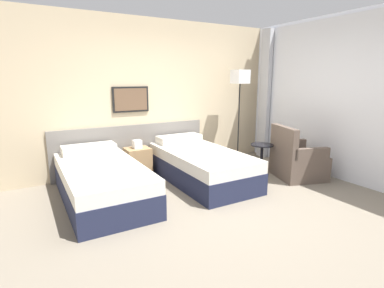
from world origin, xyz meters
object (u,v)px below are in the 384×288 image
floor_lamp (240,83)px  side_table (262,154)px  nightstand (138,161)px  armchair (297,161)px  bed_near_door (102,181)px  bed_near_window (200,165)px

floor_lamp → side_table: floor_lamp is taller
nightstand → armchair: bearing=-32.4°
floor_lamp → side_table: 1.44m
floor_lamp → side_table: (-0.09, -0.79, -1.20)m
nightstand → floor_lamp: size_ratio=0.34×
side_table → armchair: 0.60m
bed_near_door → floor_lamp: bearing=11.0°
bed_near_window → nightstand: size_ratio=3.24×
bed_near_window → bed_near_door: bearing=180.0°
bed_near_door → floor_lamp: 3.16m
nightstand → armchair: armchair is taller
nightstand → side_table: size_ratio=1.16×
floor_lamp → armchair: size_ratio=1.95×
bed_near_door → bed_near_window: (1.61, 0.00, 0.00)m
floor_lamp → side_table: bearing=-96.8°
side_table → armchair: armchair is taller
bed_near_door → side_table: (2.73, -0.24, 0.11)m
bed_near_window → armchair: (1.50, -0.69, 0.02)m
floor_lamp → side_table: size_ratio=3.38×
bed_near_window → armchair: bearing=-24.6°
bed_near_window → side_table: 1.15m
nightstand → armchair: 2.74m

